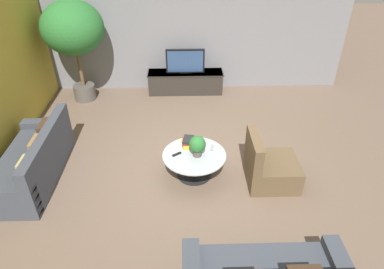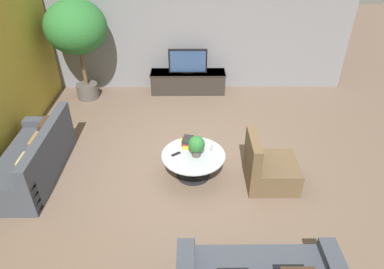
{
  "view_description": "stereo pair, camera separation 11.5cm",
  "coord_description": "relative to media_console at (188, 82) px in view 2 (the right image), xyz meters",
  "views": [
    {
      "loc": [
        -0.12,
        -4.6,
        3.74
      ],
      "look_at": [
        0.02,
        0.21,
        0.55
      ],
      "focal_mm": 32.0,
      "sensor_mm": 36.0,
      "label": 1
    },
    {
      "loc": [
        -0.0,
        -4.6,
        3.74
      ],
      "look_at": [
        0.02,
        0.21,
        0.55
      ],
      "focal_mm": 32.0,
      "sensor_mm": 36.0,
      "label": 2
    }
  ],
  "objects": [
    {
      "name": "ground_plane",
      "position": [
        0.05,
        -2.94,
        -0.26
      ],
      "size": [
        24.0,
        24.0,
        0.0
      ],
      "primitive_type": "plane",
      "color": "brown"
    },
    {
      "name": "back_wall_stone",
      "position": [
        0.05,
        0.32,
        1.24
      ],
      "size": [
        7.4,
        0.12,
        3.0
      ],
      "primitive_type": "cube",
      "color": "slate",
      "rests_on": "ground"
    },
    {
      "name": "media_console",
      "position": [
        0.0,
        0.0,
        0.0
      ],
      "size": [
        1.78,
        0.5,
        0.51
      ],
      "color": "#2D2823",
      "rests_on": "ground"
    },
    {
      "name": "television",
      "position": [
        0.0,
        -0.0,
        0.52
      ],
      "size": [
        0.89,
        0.13,
        0.55
      ],
      "color": "black",
      "rests_on": "media_console"
    },
    {
      "name": "coffee_table",
      "position": [
        0.1,
        -3.13,
        0.03
      ],
      "size": [
        1.03,
        1.03,
        0.42
      ],
      "color": "black",
      "rests_on": "ground"
    },
    {
      "name": "couch_by_wall",
      "position": [
        -2.52,
        -3.08,
        0.02
      ],
      "size": [
        0.84,
        1.98,
        0.84
      ],
      "rotation": [
        0.0,
        0.0,
        -1.57
      ],
      "color": "#3D424C",
      "rests_on": "ground"
    },
    {
      "name": "armchair_wicker",
      "position": [
        1.29,
        -3.32,
        0.01
      ],
      "size": [
        0.8,
        0.76,
        0.86
      ],
      "rotation": [
        0.0,
        0.0,
        1.57
      ],
      "color": "brown",
      "rests_on": "ground"
    },
    {
      "name": "potted_palm_tall",
      "position": [
        -2.35,
        -0.3,
        1.33
      ],
      "size": [
        1.3,
        1.3,
        2.23
      ],
      "color": "#514C47",
      "rests_on": "ground"
    },
    {
      "name": "potted_plant_tabletop",
      "position": [
        0.15,
        -3.15,
        0.36
      ],
      "size": [
        0.27,
        0.27,
        0.36
      ],
      "color": "#514C47",
      "rests_on": "coffee_table"
    },
    {
      "name": "book_stack",
      "position": [
        0.01,
        -2.85,
        0.22
      ],
      "size": [
        0.25,
        0.33,
        0.14
      ],
      "color": "gold",
      "rests_on": "coffee_table"
    },
    {
      "name": "remote_black",
      "position": [
        -0.18,
        -3.12,
        0.17
      ],
      "size": [
        0.15,
        0.12,
        0.02
      ],
      "primitive_type": "cube",
      "rotation": [
        0.0,
        0.0,
        -0.97
      ],
      "color": "black",
      "rests_on": "coffee_table"
    },
    {
      "name": "remote_silver",
      "position": [
        0.4,
        -2.96,
        0.17
      ],
      "size": [
        0.07,
        0.16,
        0.02
      ],
      "primitive_type": "cube",
      "rotation": [
        0.0,
        0.0,
        -0.2
      ],
      "color": "gray",
      "rests_on": "coffee_table"
    }
  ]
}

